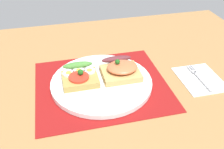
# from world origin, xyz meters

# --- Properties ---
(ground_plane) EXTENTS (1.20, 0.90, 0.03)m
(ground_plane) POSITION_xyz_m (0.00, 0.00, -0.02)
(ground_plane) COLOR #9E7241
(placemat) EXTENTS (0.36, 0.32, 0.00)m
(placemat) POSITION_xyz_m (0.00, 0.00, 0.00)
(placemat) COLOR maroon
(placemat) RESTS_ON ground_plane
(plate) EXTENTS (0.28, 0.28, 0.01)m
(plate) POSITION_xyz_m (0.00, 0.00, 0.01)
(plate) COLOR white
(plate) RESTS_ON placemat
(sandwich_egg_tomato) EXTENTS (0.10, 0.10, 0.04)m
(sandwich_egg_tomato) POSITION_xyz_m (-0.06, 0.01, 0.03)
(sandwich_egg_tomato) COLOR #A78C46
(sandwich_egg_tomato) RESTS_ON plate
(sandwich_salmon) EXTENTS (0.10, 0.11, 0.05)m
(sandwich_salmon) POSITION_xyz_m (0.06, 0.02, 0.03)
(sandwich_salmon) COLOR tan
(sandwich_salmon) RESTS_ON plate
(napkin) EXTENTS (0.11, 0.14, 0.01)m
(napkin) POSITION_xyz_m (0.28, -0.04, 0.00)
(napkin) COLOR white
(napkin) RESTS_ON ground_plane
(fork) EXTENTS (0.02, 0.13, 0.00)m
(fork) POSITION_xyz_m (0.28, -0.04, 0.01)
(fork) COLOR #B7B7BC
(fork) RESTS_ON napkin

